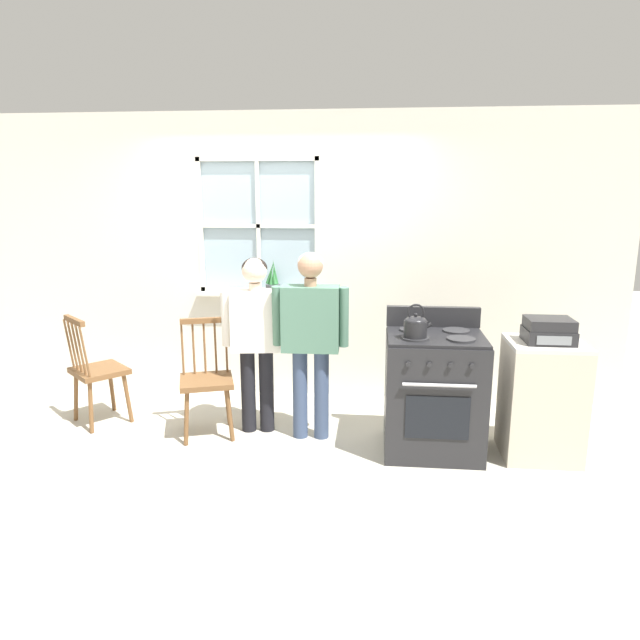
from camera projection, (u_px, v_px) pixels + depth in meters
name	position (u px, v px, depth m)	size (l,w,h in m)	color
ground_plane	(260.00, 453.00, 4.40)	(16.00, 16.00, 0.00)	#B2AD9E
wall_back	(288.00, 261.00, 5.47)	(6.40, 0.16, 2.70)	silver
chair_by_window	(97.00, 372.00, 4.91)	(0.58, 0.58, 0.96)	brown
chair_near_wall	(206.00, 381.00, 4.67)	(0.52, 0.51, 0.96)	brown
person_elderly_left	(256.00, 329.00, 4.64)	(0.56, 0.26, 1.46)	black
person_teen_center	(311.00, 328.00, 4.50)	(0.61, 0.23, 1.52)	#384766
stove	(433.00, 392.00, 4.37)	(0.73, 0.68, 1.08)	#232326
kettle	(416.00, 326.00, 4.14)	(0.21, 0.17, 0.25)	black
potted_plant	(273.00, 283.00, 5.44)	(0.14, 0.14, 0.33)	#42474C
side_counter	(542.00, 399.00, 4.28)	(0.55, 0.50, 0.90)	beige
stereo	(549.00, 331.00, 4.14)	(0.34, 0.29, 0.18)	#232326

